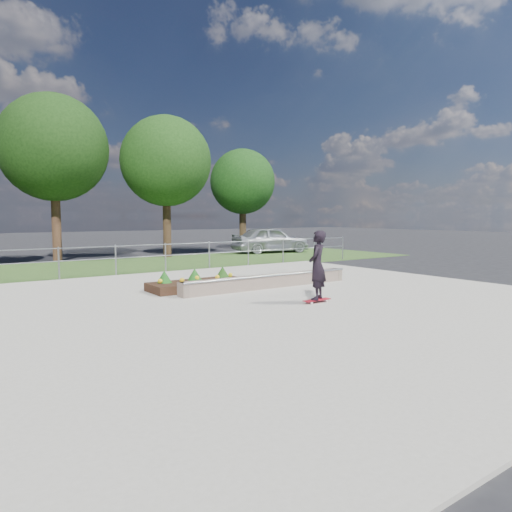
{
  "coord_description": "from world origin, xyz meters",
  "views": [
    {
      "loc": [
        -7.47,
        -9.4,
        2.27
      ],
      "look_at": [
        0.2,
        1.5,
        1.1
      ],
      "focal_mm": 32.0,
      "sensor_mm": 36.0,
      "label": 1
    }
  ],
  "objects_px": {
    "parked_car": "(270,240)",
    "grind_ledge": "(269,281)",
    "planter_bed": "(198,283)",
    "skateboarder": "(317,266)"
  },
  "relations": [
    {
      "from": "parked_car",
      "to": "grind_ledge",
      "type": "bearing_deg",
      "value": 152.91
    },
    {
      "from": "grind_ledge",
      "to": "parked_car",
      "type": "relative_size",
      "value": 1.25
    },
    {
      "from": "planter_bed",
      "to": "skateboarder",
      "type": "xyz_separation_m",
      "value": [
        1.44,
        -3.74,
        0.77
      ]
    },
    {
      "from": "planter_bed",
      "to": "parked_car",
      "type": "relative_size",
      "value": 0.62
    },
    {
      "from": "skateboarder",
      "to": "parked_car",
      "type": "relative_size",
      "value": 0.38
    },
    {
      "from": "planter_bed",
      "to": "skateboarder",
      "type": "relative_size",
      "value": 1.63
    },
    {
      "from": "grind_ledge",
      "to": "parked_car",
      "type": "distance_m",
      "value": 14.27
    },
    {
      "from": "skateboarder",
      "to": "parked_car",
      "type": "xyz_separation_m",
      "value": [
        9.07,
        14.03,
        -0.2
      ]
    },
    {
      "from": "grind_ledge",
      "to": "planter_bed",
      "type": "xyz_separation_m",
      "value": [
        -1.9,
        1.07,
        -0.02
      ]
    },
    {
      "from": "planter_bed",
      "to": "skateboarder",
      "type": "height_order",
      "value": "skateboarder"
    }
  ]
}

